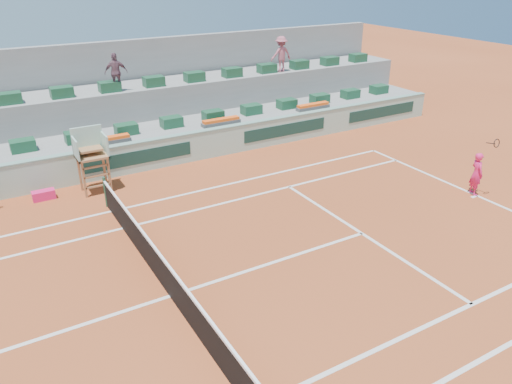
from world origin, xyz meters
TOP-DOWN VIEW (x-y plane):
  - ground at (0.00, 0.00)m, footprint 90.00×90.00m
  - seating_tier_lower at (0.00, 10.70)m, footprint 36.00×4.00m
  - seating_tier_upper at (0.00, 12.30)m, footprint 36.00×2.40m
  - stadium_back_wall at (0.00, 13.90)m, footprint 36.00×0.40m
  - player_bag at (-1.81, 7.64)m, footprint 0.77×0.34m
  - spectator_mid at (2.31, 11.54)m, footprint 1.02×0.55m
  - spectator_right at (10.74, 11.54)m, footprint 1.14×0.66m
  - court_lines at (0.00, 0.00)m, footprint 23.89×11.09m
  - tennis_net at (0.00, 0.00)m, footprint 0.10×11.97m
  - advertising_hoarding at (0.02, 8.50)m, footprint 36.00×0.34m
  - umpire_chair at (0.00, 7.50)m, footprint 1.10×0.90m
  - seat_row_lower at (0.00, 9.80)m, footprint 32.90×0.60m
  - seat_row_upper at (0.00, 11.70)m, footprint 32.90×0.60m
  - flower_planters at (-1.50, 9.00)m, footprint 26.80×0.36m
  - tennis_player at (11.90, 0.20)m, footprint 0.56×0.90m

SIDE VIEW (x-z plane):
  - ground at x=0.00m, z-range 0.00..0.00m
  - court_lines at x=0.00m, z-range 0.00..0.01m
  - player_bag at x=-1.81m, z-range 0.00..0.34m
  - tennis_net at x=0.00m, z-range -0.02..1.08m
  - seating_tier_lower at x=0.00m, z-range 0.00..1.20m
  - advertising_hoarding at x=0.02m, z-range 0.00..1.26m
  - tennis_player at x=11.90m, z-range -0.33..1.95m
  - seating_tier_upper at x=0.00m, z-range 0.00..2.60m
  - flower_planters at x=-1.50m, z-range 1.19..1.47m
  - seat_row_lower at x=0.00m, z-range 1.20..1.64m
  - umpire_chair at x=0.00m, z-range 0.34..2.74m
  - stadium_back_wall at x=0.00m, z-range 0.00..4.40m
  - seat_row_upper at x=0.00m, z-range 2.60..3.04m
  - spectator_mid at x=2.31m, z-range 2.60..4.25m
  - spectator_right at x=10.74m, z-range 2.60..4.36m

